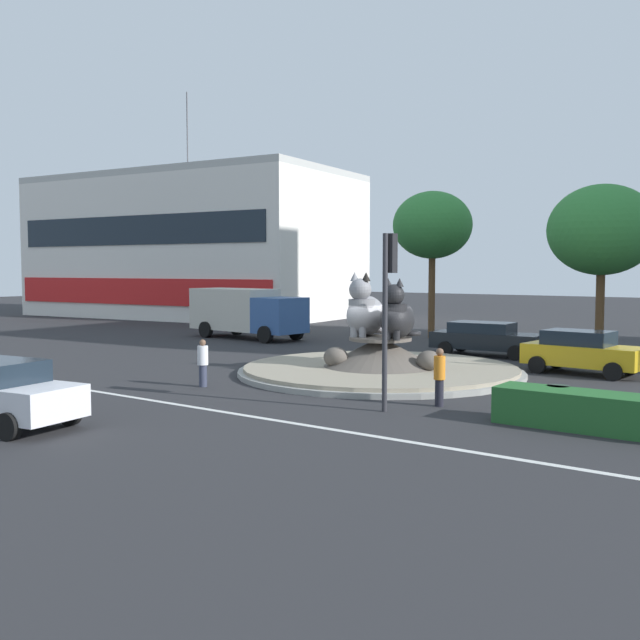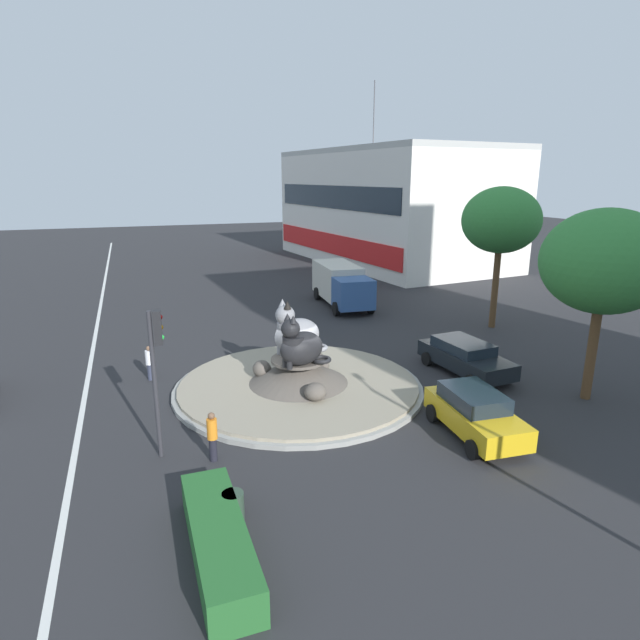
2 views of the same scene
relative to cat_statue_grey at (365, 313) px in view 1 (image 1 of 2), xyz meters
name	(u,v)px [view 1 (image 1 of 2)]	position (x,y,z in m)	size (l,w,h in m)	color
ground_plane	(380,374)	(0.73, -0.09, -2.22)	(160.00, 160.00, 0.00)	#28282B
lane_centreline	(217,411)	(0.73, -8.47, -2.22)	(112.00, 0.20, 0.01)	silver
roundabout_island	(380,363)	(0.73, -0.10, -1.81)	(10.32, 10.32, 1.36)	gray
cat_statue_grey	(365,313)	(0.00, 0.00, 0.00)	(1.66, 2.43, 2.35)	gray
cat_statue_black	(397,317)	(1.51, -0.28, -0.07)	(1.64, 2.27, 2.15)	black
traffic_light_mast	(388,287)	(4.41, -5.74, 1.11)	(0.34, 0.46, 4.77)	#2D2D33
shophouse_block	(194,247)	(-29.05, 19.30, 3.40)	(26.76, 16.21, 16.89)	silver
clipped_hedge_strip	(596,412)	(9.64, -4.88, -1.77)	(4.74, 1.20, 0.90)	#235B28
broadleaf_tree_behind_island	(432,226)	(-4.29, 13.49, 3.97)	(4.35, 4.35, 8.08)	brown
second_tree_near_tower	(602,230)	(5.53, 10.46, 3.28)	(4.66, 4.66, 7.50)	brown
pedestrian_white_shirt	(203,362)	(-2.48, -5.84, -1.41)	(0.34, 0.34, 1.55)	#33384C
pedestrian_orange_shirt	(439,375)	(5.25, -4.33, -1.35)	(0.32, 0.32, 1.63)	black
sedan_on_far_lane	(582,351)	(6.61, 4.34, -1.39)	(4.25, 2.26, 1.59)	gold
parked_car_right	(486,338)	(1.51, 7.51, -1.43)	(4.86, 2.38, 1.48)	black
delivery_box_truck	(246,311)	(-12.38, 7.17, -0.72)	(7.28, 3.08, 2.72)	#335693
litter_bin	(558,403)	(8.55, -4.33, -1.77)	(0.56, 0.56, 0.90)	#2D4233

